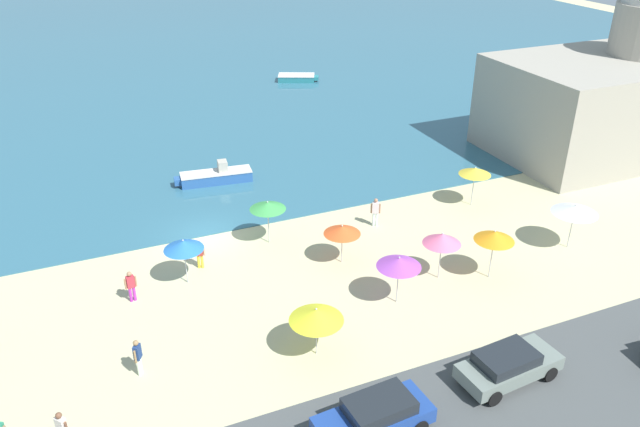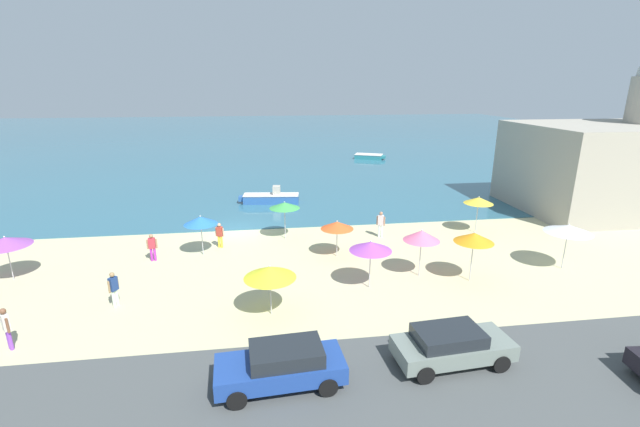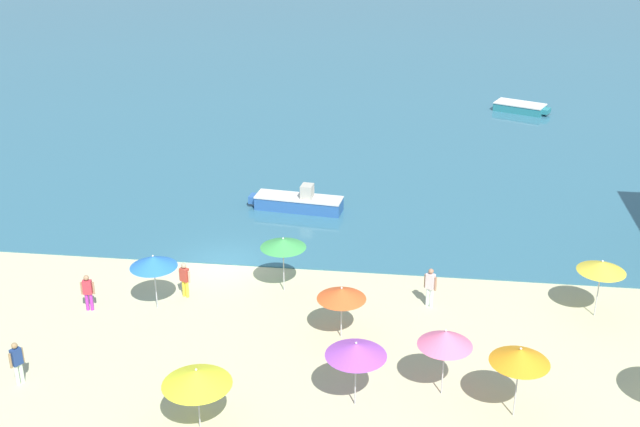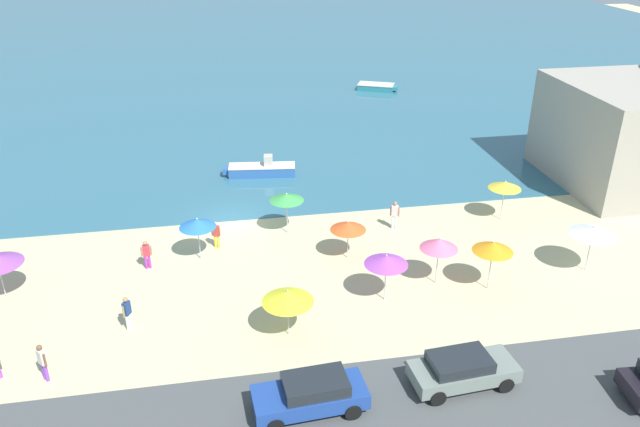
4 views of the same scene
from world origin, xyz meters
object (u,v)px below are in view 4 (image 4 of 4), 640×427
beach_umbrella_11 (197,223)px  bather_5 (216,233)px  beach_umbrella_2 (287,197)px  bather_2 (42,361)px  skiff_nearshore (377,87)px  beach_umbrella_8 (288,296)px  beach_umbrella_9 (439,244)px  beach_umbrella_5 (493,247)px  parked_car_0 (462,369)px  bather_0 (395,214)px  bather_4 (127,311)px  beach_umbrella_12 (593,231)px  beach_umbrella_0 (348,226)px  beach_umbrella_4 (505,185)px  skiff_offshore (262,170)px  beach_umbrella_6 (386,260)px  bather_1 (146,253)px  parked_car_3 (311,394)px

beach_umbrella_11 → bather_5: beach_umbrella_11 is taller
beach_umbrella_2 → bather_2: size_ratio=1.47×
bather_2 → skiff_nearshore: bather_2 is taller
bather_5 → skiff_nearshore: 34.73m
beach_umbrella_8 → beach_umbrella_9: bearing=20.3°
beach_umbrella_9 → beach_umbrella_5: bearing=-21.7°
beach_umbrella_8 → parked_car_0: 7.78m
beach_umbrella_2 → bather_0: bearing=-5.6°
bather_4 → bather_5: bather_4 is taller
beach_umbrella_2 → beach_umbrella_12: bearing=-24.8°
beach_umbrella_0 → bather_4: (-10.98, -4.49, -0.96)m
beach_umbrella_4 → skiff_offshore: (-13.63, 9.25, -1.76)m
beach_umbrella_5 → skiff_nearshore: size_ratio=0.63×
beach_umbrella_6 → bather_5: 10.25m
beach_umbrella_4 → beach_umbrella_11: beach_umbrella_4 is taller
beach_umbrella_2 → bather_1: bearing=-161.0°
beach_umbrella_0 → bather_4: bearing=-157.7°
beach_umbrella_2 → bather_4: beach_umbrella_2 is taller
beach_umbrella_0 → parked_car_0: (2.28, -10.56, -1.11)m
beach_umbrella_11 → skiff_nearshore: size_ratio=0.58×
bather_5 → parked_car_3: bather_5 is taller
beach_umbrella_4 → bather_4: bearing=-160.7°
beach_umbrella_11 → beach_umbrella_8: bearing=-62.8°
beach_umbrella_4 → bather_4: size_ratio=1.50×
beach_umbrella_4 → bather_4: beach_umbrella_4 is taller
beach_umbrella_5 → beach_umbrella_8: (-10.21, -1.96, -0.35)m
beach_umbrella_0 → beach_umbrella_12: size_ratio=0.85×
bather_0 → parked_car_0: bather_0 is taller
beach_umbrella_9 → bather_4: size_ratio=1.54×
beach_umbrella_0 → bather_0: size_ratio=1.25×
bather_4 → beach_umbrella_0: bearing=22.3°
beach_umbrella_12 → parked_car_0: 12.10m
bather_1 → parked_car_0: (12.79, -11.30, -0.11)m
bather_1 → bather_2: bearing=-112.9°
beach_umbrella_8 → parked_car_3: bearing=-87.2°
beach_umbrella_9 → bather_2: (-17.77, -4.14, -1.28)m
beach_umbrella_2 → bather_0: size_ratio=1.44×
beach_umbrella_4 → beach_umbrella_8: size_ratio=1.08×
parked_car_3 → skiff_nearshore: bearing=72.2°
beach_umbrella_11 → parked_car_3: size_ratio=0.56×
skiff_offshore → bather_2: bearing=-118.1°
beach_umbrella_12 → bather_2: 26.21m
beach_umbrella_9 → bather_0: (-0.43, 6.02, -1.26)m
beach_umbrella_0 → beach_umbrella_4: size_ratio=0.87×
beach_umbrella_5 → bather_1: (-16.72, 4.92, -1.45)m
beach_umbrella_6 → bather_1: size_ratio=1.54×
beach_umbrella_9 → bather_5: 12.16m
beach_umbrella_0 → bather_5: size_ratio=1.38×
beach_umbrella_0 → beach_umbrella_8: (-4.00, -6.13, 0.10)m
beach_umbrella_11 → skiff_offshore: (4.30, 10.85, -1.65)m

